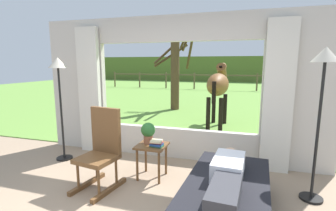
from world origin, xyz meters
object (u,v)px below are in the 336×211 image
Objects in this scene: reclining_person at (227,174)px; horse at (218,85)px; book_stack at (157,143)px; rocking_chair at (102,149)px; recliner_sofa at (227,197)px; floor_lamp_left at (59,78)px; potted_plant at (148,132)px; pasture_tree at (176,67)px; floor_lamp_right at (323,79)px; side_table at (152,151)px.

reclining_person is 0.79× the size of horse.
book_stack is 0.11× the size of horse.
rocking_chair is 4.14m from horse.
floor_lamp_left is at bearing 167.08° from recliner_sofa.
potted_plant is 0.10× the size of pasture_tree.
horse is (-0.52, 4.17, 0.63)m from reclining_person.
pasture_tree is (-1.24, 5.66, 1.01)m from book_stack.
rocking_chair is at bearing -149.90° from book_stack.
recliner_sofa is at bearing -79.63° from horse.
horse reaches higher than potted_plant.
recliner_sofa is 1.77m from rocking_chair.
floor_lamp_right is (3.98, -0.23, 0.07)m from floor_lamp_left.
book_stack is at bearing 39.61° from rocking_chair.
floor_lamp_right is at bearing 1.86° from book_stack.
book_stack reaches higher than recliner_sofa.
potted_plant is at bearing 178.64° from floor_lamp_right.
floor_lamp_right reaches higher than horse.
book_stack is (0.10, -0.06, 0.14)m from side_table.
rocking_chair is 5.62× the size of book_stack.
rocking_chair reaches higher than side_table.
reclining_person is 1.36m from side_table.
horse is 0.56× the size of pasture_tree.
recliner_sofa is 3.33m from floor_lamp_left.
rocking_chair is at bearing -104.03° from horse.
floor_lamp_left reaches higher than reclining_person.
recliner_sofa is 0.31m from reclining_person.
pasture_tree is at bearing 132.85° from horse.
floor_lamp_right reaches higher than side_table.
reclining_person is (0.00, -0.05, 0.30)m from recliner_sofa.
floor_lamp_right is at bearing 38.59° from reclining_person.
potted_plant is at bearing -5.78° from floor_lamp_left.
pasture_tree reaches higher than horse.
pasture_tree is (-1.14, 5.60, 1.16)m from side_table.
horse is (0.63, 3.46, 0.73)m from side_table.
reclining_person is 1.24m from book_stack.
recliner_sofa is 5.49× the size of potted_plant.
book_stack is 0.11× the size of floor_lamp_left.
rocking_chair is 0.78m from book_stack.
book_stack reaches higher than side_table.
floor_lamp_right is (2.08, 0.07, 0.98)m from book_stack.
potted_plant is 0.25m from book_stack.
horse is 2.81m from pasture_tree.
floor_lamp_right reaches higher than floor_lamp_left.
floor_lamp_left is at bearing -123.87° from horse.
floor_lamp_right reaches higher than potted_plant.
side_table is 0.19m from book_stack.
recliner_sofa is 0.55× the size of pasture_tree.
reclining_person is 1.62m from floor_lamp_right.
pasture_tree is at bearing 82.95° from floor_lamp_left.
rocking_chair is 0.61× the size of floor_lamp_left.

